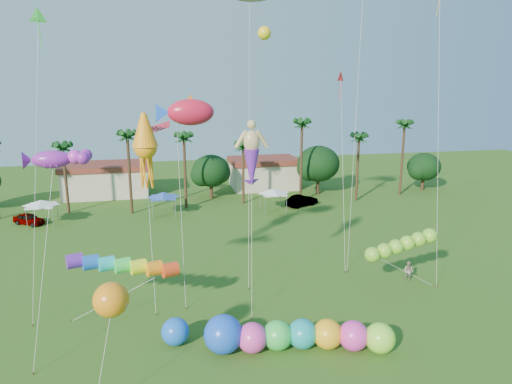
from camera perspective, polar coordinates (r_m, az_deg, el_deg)
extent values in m
cylinder|color=#3A2819|center=(62.87, -22.67, 1.32)|extent=(0.36, 0.36, 8.50)
cylinder|color=#3A2819|center=(59.80, -15.51, 2.04)|extent=(0.36, 0.36, 10.00)
cylinder|color=#3A2819|center=(60.83, -8.86, 2.31)|extent=(0.36, 0.36, 9.50)
cylinder|color=#3A2819|center=(62.91, -1.60, 2.13)|extent=(0.36, 0.36, 8.00)
cylinder|color=#3A2819|center=(63.65, 5.67, 3.58)|extent=(0.36, 0.36, 11.00)
cylinder|color=#3A2819|center=(65.82, 12.56, 2.76)|extent=(0.36, 0.36, 9.00)
cylinder|color=#3A2819|center=(71.11, 17.80, 3.82)|extent=(0.36, 0.36, 10.50)
sphere|color=#113814|center=(66.20, -5.66, 2.66)|extent=(5.46, 5.46, 5.46)
sphere|color=#113814|center=(68.82, 7.80, 3.53)|extent=(6.30, 6.30, 6.30)
sphere|color=#113814|center=(75.63, 20.25, 2.99)|extent=(5.04, 5.04, 5.04)
cube|color=beige|center=(71.47, -18.14, 1.19)|extent=(12.00, 7.00, 4.00)
cube|color=beige|center=(72.96, 0.94, 2.09)|extent=(10.00, 7.00, 4.00)
pyramid|color=white|center=(58.81, -25.28, -1.20)|extent=(3.00, 3.00, 0.60)
pyramid|color=blue|center=(58.21, -11.54, -0.31)|extent=(3.00, 3.00, 0.60)
pyramid|color=white|center=(59.05, 2.18, 0.15)|extent=(3.00, 3.00, 0.60)
imported|color=#4C4C54|center=(60.33, -26.52, -3.03)|extent=(4.14, 3.54, 1.34)
imported|color=#4C4C54|center=(62.34, 5.75, -1.07)|extent=(4.94, 3.57, 1.55)
imported|color=gray|center=(40.96, 18.53, -9.38)|extent=(1.02, 1.06, 1.72)
sphere|color=#EC3EAD|center=(29.52, -0.47, -17.76)|extent=(1.89, 1.89, 1.89)
sphere|color=green|center=(29.80, 2.70, -17.45)|extent=(1.89, 1.89, 1.89)
sphere|color=teal|center=(30.05, 5.82, -17.22)|extent=(1.89, 1.89, 1.89)
sphere|color=yellow|center=(30.22, 8.94, -17.13)|extent=(1.89, 1.89, 1.89)
sphere|color=#ED37B3|center=(30.33, 12.08, -17.16)|extent=(1.89, 1.89, 1.89)
sphere|color=#92F035|center=(30.46, 15.23, -17.20)|extent=(1.89, 1.89, 1.89)
sphere|color=blue|center=(29.43, -4.11, -17.31)|extent=(2.85, 2.85, 2.42)
sphere|color=blue|center=(30.69, -10.06, -16.80)|extent=(1.78, 1.78, 1.78)
cylinder|color=red|center=(32.71, -14.03, -9.68)|extent=(7.57, 2.11, 1.01)
cylinder|color=silver|center=(33.96, -16.58, -12.31)|extent=(6.94, 0.93, 3.64)
cylinder|color=brown|center=(35.59, -22.09, -14.64)|extent=(0.08, 0.08, 0.16)
ellipsoid|color=#7CCA2C|center=(37.09, 14.34, -7.61)|extent=(6.67, 2.79, 1.44)
cylinder|color=silver|center=(38.96, 17.96, -9.35)|extent=(5.65, 0.03, 3.22)
cylinder|color=brown|center=(40.98, 21.28, -10.79)|extent=(0.08, 0.08, 0.16)
sphere|color=orange|center=(24.16, -17.67, -12.71)|extent=(2.03, 2.03, 1.76)
cylinder|color=silver|center=(25.24, -18.68, -19.16)|extent=(1.21, 0.91, 5.84)
cylinder|color=silver|center=(32.79, -0.55, -5.69)|extent=(0.75, 3.39, 11.01)
cylinder|color=brown|center=(33.42, -0.54, -15.49)|extent=(0.08, 0.08, 0.16)
ellipsoid|color=red|center=(36.32, -8.15, 9.84)|extent=(5.62, 2.57, 2.26)
cylinder|color=silver|center=(34.94, -8.44, -2.01)|extent=(1.24, 5.03, 14.07)
cylinder|color=brown|center=(35.10, -8.76, -14.16)|extent=(0.08, 0.08, 0.16)
cylinder|color=silver|center=(37.70, -0.88, 6.80)|extent=(1.55, 6.62, 23.83)
cylinder|color=brown|center=(37.68, -0.95, -11.99)|extent=(0.08, 0.08, 0.16)
cone|color=orange|center=(35.66, -13.66, 5.38)|extent=(2.10, 2.10, 5.51)
cylinder|color=silver|center=(34.63, -13.04, -4.58)|extent=(0.22, 4.68, 11.50)
cylinder|color=brown|center=(34.65, -12.39, -14.71)|extent=(0.08, 0.08, 0.16)
ellipsoid|color=purple|center=(30.13, -24.15, 3.74)|extent=(4.41, 3.17, 1.54)
cylinder|color=silver|center=(29.84, -25.11, -8.18)|extent=(1.39, 4.04, 11.78)
cylinder|color=brown|center=(30.80, -26.13, -19.70)|extent=(0.08, 0.08, 0.16)
cone|color=red|center=(41.55, 10.54, 13.91)|extent=(1.08, 0.92, 1.18)
cylinder|color=silver|center=(40.64, 10.82, 2.01)|extent=(0.29, 3.51, 16.78)
cylinder|color=brown|center=(41.48, 11.10, -9.79)|extent=(0.08, 0.08, 0.16)
cylinder|color=silver|center=(39.37, 21.82, 5.80)|extent=(0.35, 3.64, 23.36)
cylinder|color=brown|center=(40.84, 21.63, -10.90)|extent=(0.08, 0.08, 0.16)
cone|color=#33D93B|center=(36.80, -25.60, 19.14)|extent=(1.34, 0.83, 1.35)
cylinder|color=silver|center=(34.83, -25.87, 2.34)|extent=(1.42, 4.81, 20.71)
cylinder|color=brown|center=(36.01, -26.16, -14.72)|extent=(0.08, 0.08, 0.16)
cylinder|color=silver|center=(40.26, 12.40, 9.35)|extent=(1.70, 3.19, 27.24)
cylinder|color=brown|center=(41.63, 11.32, -9.72)|extent=(0.08, 0.08, 0.16)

